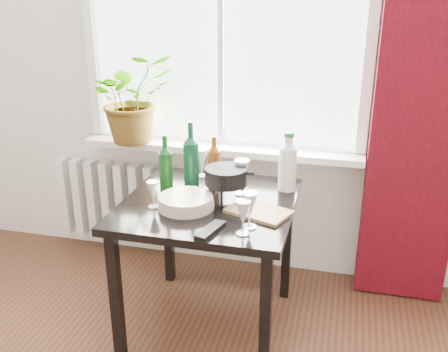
% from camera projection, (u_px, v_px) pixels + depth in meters
% --- Properties ---
extents(window, '(1.72, 0.08, 1.62)m').
position_uv_depth(window, '(222.00, 15.00, 2.83)').
color(window, white).
rests_on(window, ground).
extents(windowsill, '(1.72, 0.20, 0.04)m').
position_uv_depth(windowsill, '(220.00, 148.00, 3.05)').
color(windowsill, white).
rests_on(windowsill, ground).
extents(curtain, '(0.50, 0.12, 2.56)m').
position_uv_depth(curtain, '(426.00, 80.00, 2.59)').
color(curtain, '#3D050D').
rests_on(curtain, ground).
extents(radiator, '(0.80, 0.10, 0.55)m').
position_uv_depth(radiator, '(115.00, 201.00, 3.41)').
color(radiator, silver).
rests_on(radiator, ground).
extents(table, '(0.85, 0.85, 0.74)m').
position_uv_depth(table, '(209.00, 218.00, 2.54)').
color(table, black).
rests_on(table, ground).
extents(potted_plant, '(0.65, 0.64, 0.54)m').
position_uv_depth(potted_plant, '(133.00, 98.00, 3.02)').
color(potted_plant, '#256D1D').
rests_on(potted_plant, windowsill).
extents(wine_bottle_left, '(0.07, 0.07, 0.30)m').
position_uv_depth(wine_bottle_left, '(166.00, 163.00, 2.60)').
color(wine_bottle_left, '#0C4110').
rests_on(wine_bottle_left, table).
extents(wine_bottle_right, '(0.10, 0.10, 0.36)m').
position_uv_depth(wine_bottle_right, '(191.00, 154.00, 2.65)').
color(wine_bottle_right, '#0B3C20').
rests_on(wine_bottle_right, table).
extents(bottle_amber, '(0.08, 0.08, 0.27)m').
position_uv_depth(bottle_amber, '(214.00, 160.00, 2.68)').
color(bottle_amber, '#6E340C').
rests_on(bottle_amber, table).
extents(cleaning_bottle, '(0.11, 0.11, 0.33)m').
position_uv_depth(cleaning_bottle, '(288.00, 161.00, 2.60)').
color(cleaning_bottle, white).
rests_on(cleaning_bottle, table).
extents(wineglass_front_right, '(0.08, 0.08, 0.17)m').
position_uv_depth(wineglass_front_right, '(249.00, 210.00, 2.21)').
color(wineglass_front_right, silver).
rests_on(wineglass_front_right, table).
extents(wineglass_far_right, '(0.08, 0.08, 0.16)m').
position_uv_depth(wineglass_far_right, '(243.00, 217.00, 2.15)').
color(wineglass_far_right, silver).
rests_on(wineglass_far_right, table).
extents(wineglass_back_center, '(0.10, 0.10, 0.19)m').
position_uv_depth(wineglass_back_center, '(242.00, 177.00, 2.56)').
color(wineglass_back_center, silver).
rests_on(wineglass_back_center, table).
extents(wineglass_back_left, '(0.08, 0.08, 0.16)m').
position_uv_depth(wineglass_back_left, '(202.00, 163.00, 2.81)').
color(wineglass_back_left, white).
rests_on(wineglass_back_left, table).
extents(wineglass_front_left, '(0.08, 0.08, 0.14)m').
position_uv_depth(wineglass_front_left, '(153.00, 194.00, 2.41)').
color(wineglass_front_left, silver).
rests_on(wineglass_front_left, table).
extents(plate_stack, '(0.36, 0.36, 0.06)m').
position_uv_depth(plate_stack, '(186.00, 202.00, 2.43)').
color(plate_stack, beige).
rests_on(plate_stack, table).
extents(fondue_pot, '(0.28, 0.25, 0.17)m').
position_uv_depth(fondue_pot, '(226.00, 183.00, 2.51)').
color(fondue_pot, black).
rests_on(fondue_pot, table).
extents(tv_remote, '(0.10, 0.20, 0.02)m').
position_uv_depth(tv_remote, '(211.00, 230.00, 2.19)').
color(tv_remote, black).
rests_on(tv_remote, table).
extents(cutting_board, '(0.34, 0.28, 0.02)m').
position_uv_depth(cutting_board, '(259.00, 212.00, 2.38)').
color(cutting_board, olive).
rests_on(cutting_board, table).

